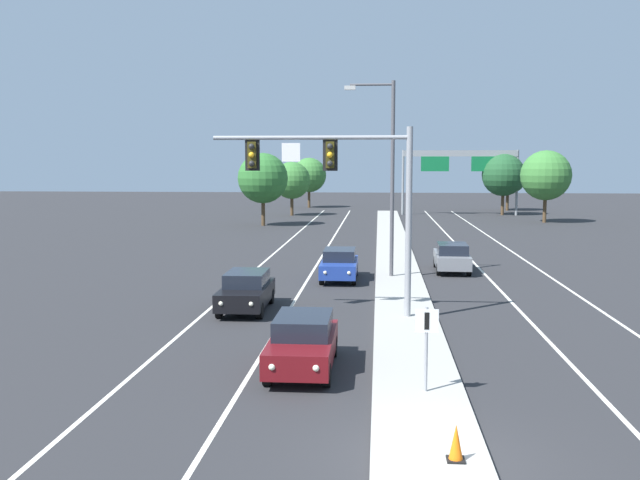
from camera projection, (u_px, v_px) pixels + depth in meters
name	position (u px, v px, depth m)	size (l,w,h in m)	color
ground_plane	(430.00, 461.00, 14.20)	(260.00, 260.00, 0.00)	#28282B
median_island	(401.00, 293.00, 32.02)	(2.40, 110.00, 0.15)	#9E9B93
lane_stripe_oncoming_center	(313.00, 270.00, 39.35)	(0.14, 100.00, 0.01)	silver
lane_stripe_receding_center	(483.00, 272.00, 38.57)	(0.14, 100.00, 0.01)	silver
edge_stripe_left	(255.00, 270.00, 39.62)	(0.14, 100.00, 0.01)	silver
edge_stripe_right	(545.00, 273.00, 38.29)	(0.14, 100.00, 0.01)	silver
overhead_signal_mast	(345.00, 180.00, 26.55)	(7.57, 0.44, 7.20)	gray
median_sign_post	(426.00, 337.00, 17.90)	(0.60, 0.10, 2.20)	gray
street_lamp_median	(388.00, 167.00, 35.92)	(2.58, 0.28, 10.00)	#4C4C51
car_oncoming_darkred	(303.00, 342.00, 20.38)	(1.83, 4.47, 1.58)	#5B0F14
car_oncoming_black	(246.00, 290.00, 28.62)	(1.87, 4.49, 1.58)	black
car_oncoming_blue	(339.00, 264.00, 36.09)	(1.83, 4.48, 1.58)	navy
car_receding_grey	(452.00, 257.00, 38.85)	(1.91, 4.51, 1.58)	slate
traffic_cone_median_nose	(456.00, 443.00, 13.81)	(0.36, 0.36, 0.74)	black
highway_sign_gantry	(460.00, 162.00, 80.53)	(13.28, 0.42, 7.50)	gray
tree_far_right_b	(508.00, 176.00, 88.49)	(4.63, 4.63, 6.70)	#4C3823
tree_far_left_a	(292.00, 180.00, 80.14)	(4.25, 4.25, 6.15)	#4C3823
tree_far_left_b	(263.00, 178.00, 66.99)	(4.81, 4.81, 6.96)	#4C3823
tree_far_left_c	(309.00, 175.00, 94.24)	(4.64, 4.64, 6.71)	#4C3823
tree_far_right_a	(503.00, 175.00, 80.70)	(4.91, 4.91, 7.10)	#4C3823
tree_far_right_c	(546.00, 175.00, 70.48)	(5.03, 5.03, 7.28)	#4C3823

